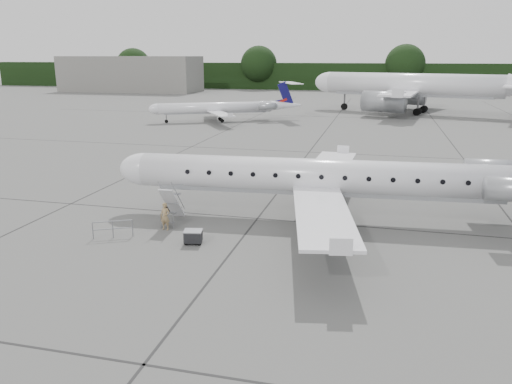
% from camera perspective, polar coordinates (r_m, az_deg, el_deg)
% --- Properties ---
extents(ground, '(320.00, 320.00, 0.00)m').
position_cam_1_polar(ground, '(27.57, 10.37, -6.52)').
color(ground, '#5A5A58').
rests_on(ground, ground).
extents(treeline, '(260.00, 4.00, 8.00)m').
position_cam_1_polar(treeline, '(155.74, 13.80, 12.63)').
color(treeline, black).
rests_on(treeline, ground).
extents(terminal_building, '(40.00, 14.00, 10.00)m').
position_cam_1_polar(terminal_building, '(153.29, -14.14, 12.95)').
color(terminal_building, slate).
rests_on(terminal_building, ground).
extents(main_regional_jet, '(31.95, 24.06, 7.81)m').
position_cam_1_polar(main_regional_jet, '(31.34, 7.92, 3.70)').
color(main_regional_jet, white).
rests_on(main_regional_jet, ground).
extents(airstair, '(1.02, 2.40, 2.45)m').
position_cam_1_polar(airstair, '(31.46, -9.56, -1.36)').
color(airstair, white).
rests_on(airstair, ground).
extents(passenger, '(0.64, 0.44, 1.68)m').
position_cam_1_polar(passenger, '(30.39, -10.34, -2.76)').
color(passenger, '#997E53').
rests_on(passenger, ground).
extents(safety_railing, '(2.01, 1.05, 1.00)m').
position_cam_1_polar(safety_railing, '(29.84, -16.05, -4.15)').
color(safety_railing, gray).
rests_on(safety_railing, ground).
extents(baggage_cart, '(1.10, 0.95, 0.83)m').
position_cam_1_polar(baggage_cart, '(28.07, -7.19, -5.07)').
color(baggage_cart, black).
rests_on(baggage_cart, ground).
extents(bg_narrowbody, '(45.83, 38.21, 14.20)m').
position_cam_1_polar(bg_narrowbody, '(95.46, 17.44, 12.81)').
color(bg_narrowbody, white).
rests_on(bg_narrowbody, ground).
extents(bg_regional_left, '(28.14, 25.31, 6.06)m').
position_cam_1_polar(bg_regional_left, '(80.10, -4.67, 10.18)').
color(bg_regional_left, white).
rests_on(bg_regional_left, ground).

